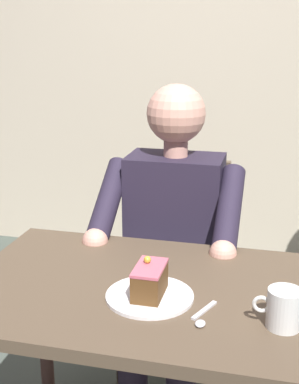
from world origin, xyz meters
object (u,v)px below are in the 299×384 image
(dining_table, at_px, (135,313))
(chair, at_px, (178,259))
(cake_slice, at_px, (150,280))
(seated_person, at_px, (170,241))
(coffee_cup, at_px, (284,308))
(dessert_spoon, at_px, (202,317))

(dining_table, distance_m, chair, 0.69)
(dining_table, height_order, cake_slice, cake_slice)
(seated_person, bearing_deg, dining_table, 90.00)
(chair, xyz_separation_m, coffee_cup, (-0.41, 0.80, 0.27))
(chair, xyz_separation_m, seated_person, (0.00, 0.17, 0.15))
(chair, bearing_deg, cake_slice, 94.55)
(cake_slice, bearing_deg, chair, -85.45)
(dessert_spoon, bearing_deg, seated_person, -71.56)
(seated_person, xyz_separation_m, dessert_spoon, (-0.21, 0.64, 0.07))
(cake_slice, height_order, coffee_cup, cake_slice)
(chair, height_order, seated_person, seated_person)
(cake_slice, bearing_deg, dessert_spoon, 154.39)
(chair, distance_m, seated_person, 0.23)
(dining_table, bearing_deg, dessert_spoon, 147.05)
(seated_person, relative_size, dessert_spoon, 8.64)
(chair, relative_size, coffee_cup, 7.42)
(dining_table, distance_m, dessert_spoon, 0.27)
(cake_slice, height_order, dessert_spoon, cake_slice)
(cake_slice, relative_size, dessert_spoon, 0.94)
(dessert_spoon, bearing_deg, coffee_cup, -177.18)
(coffee_cup, xyz_separation_m, dessert_spoon, (0.20, 0.01, -0.05))
(cake_slice, xyz_separation_m, dessert_spoon, (-0.15, 0.07, -0.05))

